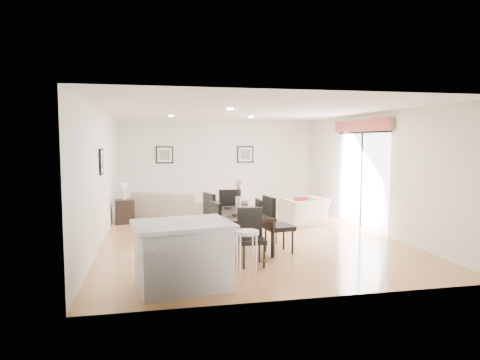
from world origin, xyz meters
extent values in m
plane|color=tan|center=(0.00, 0.00, 0.00)|extent=(8.00, 8.00, 0.00)
cube|color=white|center=(0.00, 4.00, 1.35)|extent=(6.00, 0.04, 2.70)
cube|color=white|center=(0.00, -4.00, 1.35)|extent=(6.00, 0.04, 2.70)
cube|color=white|center=(-3.00, 0.00, 1.35)|extent=(0.04, 8.00, 2.70)
cube|color=white|center=(3.00, 0.00, 1.35)|extent=(0.04, 8.00, 2.70)
cube|color=white|center=(0.00, 0.00, 2.70)|extent=(6.00, 8.00, 0.02)
imported|color=#9E9480|center=(-1.58, 2.75, 0.33)|extent=(2.46, 1.62, 0.67)
imported|color=beige|center=(1.66, 0.73, 0.33)|extent=(1.17, 1.07, 0.66)
imported|color=#395F28|center=(5.70, -0.38, 0.36)|extent=(0.68, 0.60, 0.73)
imported|color=#395F28|center=(5.47, 0.95, 0.30)|extent=(0.38, 0.38, 0.60)
cube|color=black|center=(-0.39, -1.27, 0.68)|extent=(1.06, 1.80, 0.06)
cylinder|color=black|center=(-0.65, -2.11, 0.33)|extent=(0.07, 0.07, 0.65)
cylinder|color=black|center=(-0.86, -0.53, 0.33)|extent=(0.07, 0.07, 0.65)
cylinder|color=black|center=(0.08, -2.01, 0.33)|extent=(0.07, 0.07, 0.65)
cylinder|color=black|center=(-0.13, -0.44, 0.33)|extent=(0.07, 0.07, 0.65)
cube|color=black|center=(-1.07, -1.70, 0.43)|extent=(0.53, 0.53, 0.08)
cube|color=black|center=(-0.89, -1.65, 0.71)|extent=(0.17, 0.43, 0.52)
cylinder|color=black|center=(-1.28, -1.58, 0.20)|extent=(0.03, 0.03, 0.40)
cylinder|color=black|center=(-0.95, -1.49, 0.20)|extent=(0.03, 0.03, 0.40)
cylinder|color=black|center=(-1.19, -1.91, 0.20)|extent=(0.03, 0.03, 0.40)
cylinder|color=black|center=(-0.86, -1.82, 0.20)|extent=(0.03, 0.03, 0.40)
cube|color=black|center=(-1.07, -0.85, 0.46)|extent=(0.58, 0.58, 0.08)
cube|color=black|center=(-0.88, -0.78, 0.75)|extent=(0.20, 0.46, 0.55)
cylinder|color=black|center=(-1.30, -0.73, 0.21)|extent=(0.04, 0.04, 0.42)
cylinder|color=black|center=(-0.95, -0.62, 0.21)|extent=(0.04, 0.04, 0.42)
cylinder|color=black|center=(-1.18, -1.07, 0.21)|extent=(0.04, 0.04, 0.42)
cylinder|color=black|center=(-0.84, -0.96, 0.21)|extent=(0.04, 0.04, 0.42)
cube|color=black|center=(0.29, -1.70, 0.47)|extent=(0.54, 0.54, 0.08)
cube|color=black|center=(0.09, -1.73, 0.77)|extent=(0.13, 0.48, 0.57)
cylinder|color=black|center=(0.50, -1.85, 0.22)|extent=(0.04, 0.04, 0.43)
cylinder|color=black|center=(0.13, -1.91, 0.22)|extent=(0.04, 0.04, 0.43)
cylinder|color=black|center=(0.45, -1.49, 0.22)|extent=(0.04, 0.04, 0.43)
cylinder|color=black|center=(0.08, -1.54, 0.22)|extent=(0.04, 0.04, 0.43)
cube|color=black|center=(0.29, -0.85, 0.40)|extent=(0.40, 0.40, 0.07)
cube|color=black|center=(0.12, -0.85, 0.65)|extent=(0.05, 0.40, 0.48)
cylinder|color=black|center=(0.45, -1.00, 0.18)|extent=(0.03, 0.03, 0.36)
cylinder|color=black|center=(0.14, -1.00, 0.18)|extent=(0.03, 0.03, 0.36)
cylinder|color=black|center=(0.45, -0.69, 0.18)|extent=(0.03, 0.03, 0.36)
cylinder|color=black|center=(0.14, -0.69, 0.18)|extent=(0.03, 0.03, 0.36)
cube|color=black|center=(-0.39, -2.41, 0.42)|extent=(0.44, 0.44, 0.07)
cube|color=black|center=(-0.38, -2.22, 0.69)|extent=(0.43, 0.07, 0.51)
cylinder|color=black|center=(-0.56, -2.57, 0.19)|extent=(0.03, 0.03, 0.39)
cylinder|color=black|center=(-0.55, -2.24, 0.19)|extent=(0.03, 0.03, 0.39)
cylinder|color=black|center=(-0.23, -2.58, 0.19)|extent=(0.03, 0.03, 0.39)
cylinder|color=black|center=(-0.22, -2.24, 0.19)|extent=(0.03, 0.03, 0.39)
cube|color=black|center=(-0.39, -0.14, 0.47)|extent=(0.49, 0.49, 0.08)
cube|color=black|center=(-0.38, -0.34, 0.76)|extent=(0.47, 0.08, 0.56)
cylinder|color=black|center=(-0.22, 0.05, 0.21)|extent=(0.04, 0.04, 0.43)
cylinder|color=black|center=(-0.20, -0.31, 0.21)|extent=(0.04, 0.04, 0.43)
cylinder|color=black|center=(-0.58, 0.04, 0.21)|extent=(0.04, 0.04, 0.43)
cylinder|color=black|center=(-0.56, -0.33, 0.21)|extent=(0.04, 0.04, 0.43)
cylinder|color=white|center=(-0.39, -1.27, 0.86)|extent=(0.10, 0.10, 0.30)
cylinder|color=#312316|center=(-0.13, -1.27, 0.71)|extent=(0.29, 0.29, 0.01)
cylinder|color=black|center=(-0.13, -1.27, 0.74)|extent=(0.16, 0.16, 0.04)
cylinder|color=#312316|center=(-0.52, -0.86, 0.71)|extent=(0.29, 0.29, 0.01)
cylinder|color=black|center=(-0.52, -0.86, 0.74)|extent=(0.16, 0.16, 0.04)
cylinder|color=#312316|center=(-0.52, -1.68, 0.71)|extent=(0.29, 0.29, 0.01)
cylinder|color=black|center=(-0.52, -1.68, 0.74)|extent=(0.16, 0.16, 0.04)
cube|color=black|center=(-0.01, 2.04, 0.22)|extent=(1.20, 0.89, 0.43)
cube|color=black|center=(-2.67, 1.86, 0.30)|extent=(0.50, 0.50, 0.60)
cylinder|color=white|center=(-2.67, 1.86, 0.69)|extent=(0.10, 0.10, 0.17)
cone|color=#F0E6D0|center=(-2.67, 1.86, 0.89)|extent=(0.21, 0.21, 0.23)
cube|color=maroon|center=(1.57, 0.64, 0.54)|extent=(0.34, 0.18, 0.32)
cube|color=silver|center=(-1.58, -3.23, 0.43)|extent=(1.36, 1.10, 0.87)
cube|color=#B8B8BB|center=(-1.58, -3.23, 0.90)|extent=(1.47, 1.22, 0.06)
cylinder|color=silver|center=(-0.66, -3.23, 0.74)|extent=(0.35, 0.35, 0.05)
cylinder|color=silver|center=(-0.54, -3.11, 0.37)|extent=(0.02, 0.02, 0.74)
cylinder|color=silver|center=(-0.78, -3.11, 0.37)|extent=(0.02, 0.02, 0.74)
cylinder|color=silver|center=(-0.78, -3.35, 0.37)|extent=(0.02, 0.02, 0.74)
cylinder|color=silver|center=(-0.54, -3.35, 0.37)|extent=(0.02, 0.02, 0.74)
cube|color=black|center=(-1.60, 3.97, 1.65)|extent=(0.52, 0.03, 0.52)
cube|color=white|center=(-1.60, 3.97, 1.65)|extent=(0.44, 0.04, 0.44)
cube|color=#605F5A|center=(-1.60, 3.97, 1.65)|extent=(0.30, 0.04, 0.30)
cube|color=black|center=(0.90, 3.97, 1.65)|extent=(0.52, 0.03, 0.52)
cube|color=white|center=(0.90, 3.97, 1.65)|extent=(0.44, 0.04, 0.44)
cube|color=#605F5A|center=(0.90, 3.97, 1.65)|extent=(0.30, 0.04, 0.30)
cube|color=black|center=(-2.97, -0.20, 1.65)|extent=(0.03, 0.52, 0.52)
cube|color=white|center=(-2.97, -0.20, 1.65)|extent=(0.04, 0.44, 0.44)
cube|color=#605F5A|center=(-2.97, -0.20, 1.65)|extent=(0.04, 0.30, 0.30)
cube|color=white|center=(2.98, 0.30, 1.12)|extent=(0.02, 2.40, 2.25)
cube|color=black|center=(2.96, 0.30, 1.12)|extent=(0.03, 0.05, 2.25)
cube|color=black|center=(2.96, 0.30, 2.27)|extent=(0.03, 2.50, 0.05)
cube|color=maroon|center=(2.92, 0.30, 2.43)|extent=(0.10, 2.70, 0.28)
plane|color=gray|center=(5.00, 0.30, 0.00)|extent=(6.00, 6.00, 0.00)
cube|color=#2B2B2D|center=(6.20, 0.30, 0.90)|extent=(0.08, 5.50, 1.80)
cube|color=brown|center=(6.05, 2.70, 1.00)|extent=(0.35, 0.35, 2.00)
camera|label=1|loc=(-1.99, -9.15, 2.05)|focal=32.00mm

